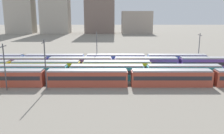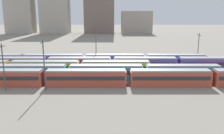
{
  "view_description": "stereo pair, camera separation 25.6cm",
  "coord_description": "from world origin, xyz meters",
  "px_view_note": "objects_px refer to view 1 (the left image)",
  "views": [
    {
      "loc": [
        27.03,
        -52.41,
        15.99
      ],
      "look_at": [
        27.16,
        10.4,
        2.04
      ],
      "focal_mm": 38.56,
      "sensor_mm": 36.0,
      "label": 1
    },
    {
      "loc": [
        27.29,
        -52.41,
        15.99
      ],
      "look_at": [
        27.16,
        10.4,
        2.04
      ],
      "focal_mm": 38.56,
      "sensor_mm": 36.0,
      "label": 2
    }
  ],
  "objects_px": {
    "catenary_pole_1": "(199,47)",
    "catenary_pole_3": "(96,47)",
    "catenary_pole_2": "(45,63)",
    "train_track_4": "(85,60)",
    "train_track_1": "(68,72)",
    "catenary_pole_0": "(4,65)",
    "train_track_0": "(129,78)",
    "train_track_2": "(46,68)",
    "train_track_3": "(178,64)"
  },
  "relations": [
    {
      "from": "train_track_1",
      "to": "train_track_4",
      "type": "height_order",
      "value": "same"
    },
    {
      "from": "train_track_4",
      "to": "catenary_pole_0",
      "type": "bearing_deg",
      "value": -120.58
    },
    {
      "from": "train_track_1",
      "to": "catenary_pole_0",
      "type": "xyz_separation_m",
      "value": [
        -11.83,
        -8.47,
        3.64
      ]
    },
    {
      "from": "train_track_1",
      "to": "train_track_4",
      "type": "relative_size",
      "value": 1.0
    },
    {
      "from": "train_track_1",
      "to": "catenary_pole_1",
      "type": "distance_m",
      "value": 43.01
    },
    {
      "from": "train_track_0",
      "to": "catenary_pole_3",
      "type": "distance_m",
      "value": 25.59
    },
    {
      "from": "catenary_pole_0",
      "to": "catenary_pole_1",
      "type": "bearing_deg",
      "value": 28.38
    },
    {
      "from": "train_track_1",
      "to": "catenary_pole_3",
      "type": "xyz_separation_m",
      "value": [
        5.84,
        18.54,
        3.86
      ]
    },
    {
      "from": "catenary_pole_1",
      "to": "catenary_pole_3",
      "type": "xyz_separation_m",
      "value": [
        -32.71,
        -0.2,
        0.22
      ]
    },
    {
      "from": "train_track_0",
      "to": "train_track_1",
      "type": "bearing_deg",
      "value": 160.37
    },
    {
      "from": "catenary_pole_3",
      "to": "train_track_1",
      "type": "bearing_deg",
      "value": -107.47
    },
    {
      "from": "train_track_4",
      "to": "catenary_pole_3",
      "type": "xyz_separation_m",
      "value": [
        3.44,
        2.94,
        3.86
      ]
    },
    {
      "from": "train_track_0",
      "to": "train_track_1",
      "type": "relative_size",
      "value": 1.0
    },
    {
      "from": "catenary_pole_3",
      "to": "catenary_pole_2",
      "type": "bearing_deg",
      "value": -108.73
    },
    {
      "from": "catenary_pole_2",
      "to": "train_track_0",
      "type": "bearing_deg",
      "value": 10.15
    },
    {
      "from": "catenary_pole_2",
      "to": "train_track_2",
      "type": "bearing_deg",
      "value": 105.08
    },
    {
      "from": "catenary_pole_1",
      "to": "catenary_pole_2",
      "type": "distance_m",
      "value": 49.88
    },
    {
      "from": "train_track_1",
      "to": "train_track_0",
      "type": "bearing_deg",
      "value": -19.63
    },
    {
      "from": "train_track_0",
      "to": "train_track_4",
      "type": "height_order",
      "value": "same"
    },
    {
      "from": "train_track_3",
      "to": "catenary_pole_1",
      "type": "distance_m",
      "value": 12.53
    },
    {
      "from": "train_track_1",
      "to": "train_track_2",
      "type": "xyz_separation_m",
      "value": [
        -6.97,
        5.2,
        -0.0
      ]
    },
    {
      "from": "train_track_2",
      "to": "catenary_pole_3",
      "type": "height_order",
      "value": "catenary_pole_3"
    },
    {
      "from": "catenary_pole_3",
      "to": "train_track_0",
      "type": "bearing_deg",
      "value": -69.78
    },
    {
      "from": "catenary_pole_0",
      "to": "catenary_pole_2",
      "type": "relative_size",
      "value": 0.92
    },
    {
      "from": "train_track_2",
      "to": "catenary_pole_2",
      "type": "relative_size",
      "value": 5.14
    },
    {
      "from": "train_track_2",
      "to": "catenary_pole_0",
      "type": "height_order",
      "value": "catenary_pole_0"
    },
    {
      "from": "catenary_pole_1",
      "to": "catenary_pole_3",
      "type": "distance_m",
      "value": 32.71
    },
    {
      "from": "train_track_0",
      "to": "catenary_pole_0",
      "type": "bearing_deg",
      "value": -172.93
    },
    {
      "from": "train_track_0",
      "to": "train_track_1",
      "type": "height_order",
      "value": "same"
    },
    {
      "from": "train_track_2",
      "to": "catenary_pole_0",
      "type": "distance_m",
      "value": 14.97
    },
    {
      "from": "train_track_0",
      "to": "catenary_pole_2",
      "type": "height_order",
      "value": "catenary_pole_2"
    },
    {
      "from": "train_track_0",
      "to": "catenary_pole_2",
      "type": "xyz_separation_m",
      "value": [
        -17.88,
        -3.2,
        4.09
      ]
    },
    {
      "from": "train_track_4",
      "to": "train_track_3",
      "type": "bearing_deg",
      "value": -10.69
    },
    {
      "from": "catenary_pole_2",
      "to": "train_track_4",
      "type": "bearing_deg",
      "value": 76.66
    },
    {
      "from": "train_track_4",
      "to": "catenary_pole_1",
      "type": "bearing_deg",
      "value": 4.96
    },
    {
      "from": "train_track_0",
      "to": "catenary_pole_3",
      "type": "bearing_deg",
      "value": 110.22
    },
    {
      "from": "train_track_2",
      "to": "catenary_pole_2",
      "type": "height_order",
      "value": "catenary_pole_2"
    },
    {
      "from": "catenary_pole_0",
      "to": "train_track_3",
      "type": "bearing_deg",
      "value": 24.32
    },
    {
      "from": "train_track_1",
      "to": "train_track_3",
      "type": "bearing_deg",
      "value": 19.16
    },
    {
      "from": "train_track_1",
      "to": "catenary_pole_0",
      "type": "bearing_deg",
      "value": -144.39
    },
    {
      "from": "catenary_pole_1",
      "to": "train_track_3",
      "type": "bearing_deg",
      "value": -135.94
    },
    {
      "from": "train_track_2",
      "to": "train_track_3",
      "type": "xyz_separation_m",
      "value": [
        36.89,
        5.2,
        0.0
      ]
    },
    {
      "from": "train_track_1",
      "to": "train_track_4",
      "type": "bearing_deg",
      "value": 81.28
    },
    {
      "from": "train_track_1",
      "to": "train_track_2",
      "type": "height_order",
      "value": "same"
    },
    {
      "from": "train_track_2",
      "to": "train_track_4",
      "type": "relative_size",
      "value": 0.75
    },
    {
      "from": "train_track_3",
      "to": "catenary_pole_2",
      "type": "bearing_deg",
      "value": -150.5
    },
    {
      "from": "train_track_1",
      "to": "catenary_pole_1",
      "type": "height_order",
      "value": "catenary_pole_1"
    },
    {
      "from": "train_track_2",
      "to": "catenary_pole_3",
      "type": "bearing_deg",
      "value": 46.18
    },
    {
      "from": "train_track_3",
      "to": "catenary_pole_3",
      "type": "xyz_separation_m",
      "value": [
        -24.09,
        8.14,
        3.86
      ]
    },
    {
      "from": "catenary_pole_3",
      "to": "train_track_3",
      "type": "bearing_deg",
      "value": -18.67
    }
  ]
}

